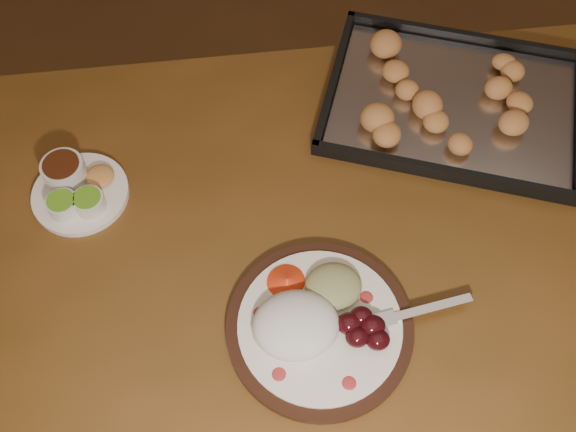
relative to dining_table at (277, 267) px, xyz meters
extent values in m
plane|color=brown|center=(0.20, -0.05, -0.65)|extent=(4.00, 4.00, 0.00)
cube|color=brown|center=(0.00, 0.00, 0.08)|extent=(1.51, 0.92, 0.04)
cylinder|color=#543A19|center=(0.67, 0.39, -0.30)|extent=(0.07, 0.07, 0.71)
cylinder|color=black|center=(0.05, -0.17, 0.11)|extent=(0.30, 0.30, 0.02)
cylinder|color=white|center=(0.05, -0.17, 0.12)|extent=(0.26, 0.26, 0.01)
ellipsoid|color=#AD292A|center=(-0.02, -0.24, 0.12)|extent=(0.02, 0.02, 0.00)
ellipsoid|color=#AD292A|center=(0.08, -0.26, 0.12)|extent=(0.02, 0.02, 0.00)
ellipsoid|color=#AD292A|center=(0.13, -0.13, 0.12)|extent=(0.02, 0.02, 0.00)
ellipsoid|color=#AD292A|center=(-0.04, -0.14, 0.12)|extent=(0.02, 0.02, 0.00)
ellipsoid|color=white|center=(0.01, -0.17, 0.13)|extent=(0.15, 0.13, 0.06)
ellipsoid|color=#410911|center=(0.11, -0.20, 0.13)|extent=(0.04, 0.03, 0.03)
ellipsoid|color=#410911|center=(0.13, -0.18, 0.13)|extent=(0.04, 0.03, 0.03)
ellipsoid|color=#410911|center=(0.12, -0.17, 0.13)|extent=(0.04, 0.03, 0.03)
ellipsoid|color=#410911|center=(0.14, -0.21, 0.13)|extent=(0.04, 0.03, 0.03)
ellipsoid|color=#410911|center=(0.10, -0.17, 0.13)|extent=(0.04, 0.03, 0.03)
ellipsoid|color=#9D8765|center=(0.08, -0.11, 0.13)|extent=(0.10, 0.09, 0.04)
cone|color=red|center=(0.01, -0.09, 0.13)|extent=(0.09, 0.09, 0.03)
cube|color=silver|center=(0.23, -0.16, 0.12)|extent=(0.14, 0.04, 0.00)
cube|color=silver|center=(0.15, -0.17, 0.12)|extent=(0.04, 0.03, 0.00)
cylinder|color=silver|center=(0.13, -0.18, 0.12)|extent=(0.03, 0.01, 0.00)
cylinder|color=silver|center=(0.13, -0.18, 0.12)|extent=(0.03, 0.01, 0.00)
cylinder|color=silver|center=(0.13, -0.17, 0.12)|extent=(0.03, 0.01, 0.00)
cylinder|color=silver|center=(0.13, -0.16, 0.12)|extent=(0.03, 0.01, 0.00)
cylinder|color=white|center=(-0.34, 0.13, 0.10)|extent=(0.17, 0.17, 0.01)
cylinder|color=silver|center=(-0.36, 0.10, 0.13)|extent=(0.05, 0.05, 0.03)
cylinder|color=#5A9A1E|center=(-0.36, 0.10, 0.14)|extent=(0.05, 0.05, 0.00)
cylinder|color=silver|center=(-0.32, 0.10, 0.13)|extent=(0.05, 0.05, 0.03)
cylinder|color=#5A9A1E|center=(-0.32, 0.10, 0.14)|extent=(0.05, 0.05, 0.00)
cylinder|color=silver|center=(-0.36, 0.17, 0.13)|extent=(0.08, 0.08, 0.04)
cylinder|color=#3C190B|center=(-0.36, 0.17, 0.15)|extent=(0.06, 0.06, 0.00)
ellipsoid|color=#C07E43|center=(-0.30, 0.16, 0.12)|extent=(0.05, 0.05, 0.02)
cube|color=black|center=(0.38, 0.26, 0.10)|extent=(0.58, 0.51, 0.01)
cube|color=black|center=(0.44, 0.43, 0.12)|extent=(0.47, 0.18, 0.02)
cube|color=black|center=(0.32, 0.10, 0.12)|extent=(0.47, 0.18, 0.02)
cube|color=black|center=(0.15, 0.35, 0.12)|extent=(0.14, 0.34, 0.02)
cube|color=silver|center=(0.38, 0.26, 0.11)|extent=(0.54, 0.46, 0.00)
ellipsoid|color=#DB934C|center=(0.43, 0.24, 0.13)|extent=(0.05, 0.05, 0.04)
ellipsoid|color=#DB934C|center=(0.50, 0.26, 0.13)|extent=(0.07, 0.07, 0.04)
ellipsoid|color=#DB934C|center=(0.45, 0.33, 0.13)|extent=(0.07, 0.07, 0.04)
ellipsoid|color=#DB934C|center=(0.41, 0.31, 0.13)|extent=(0.06, 0.06, 0.04)
ellipsoid|color=#DB934C|center=(0.37, 0.36, 0.13)|extent=(0.07, 0.07, 0.04)
ellipsoid|color=#DB934C|center=(0.34, 0.31, 0.13)|extent=(0.08, 0.08, 0.04)
ellipsoid|color=#DB934C|center=(0.26, 0.32, 0.13)|extent=(0.07, 0.06, 0.04)
ellipsoid|color=#DB934C|center=(0.29, 0.27, 0.13)|extent=(0.07, 0.06, 0.04)
ellipsoid|color=#DB934C|center=(0.25, 0.27, 0.13)|extent=(0.08, 0.08, 0.04)
ellipsoid|color=#DB934C|center=(0.31, 0.20, 0.13)|extent=(0.07, 0.07, 0.04)
ellipsoid|color=#DB934C|center=(0.37, 0.22, 0.13)|extent=(0.06, 0.06, 0.04)
ellipsoid|color=#DB934C|center=(0.42, 0.18, 0.13)|extent=(0.07, 0.07, 0.04)
ellipsoid|color=#DB934C|center=(0.43, 0.19, 0.13)|extent=(0.07, 0.07, 0.04)
camera|label=1|loc=(-0.04, -0.52, 1.08)|focal=40.00mm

